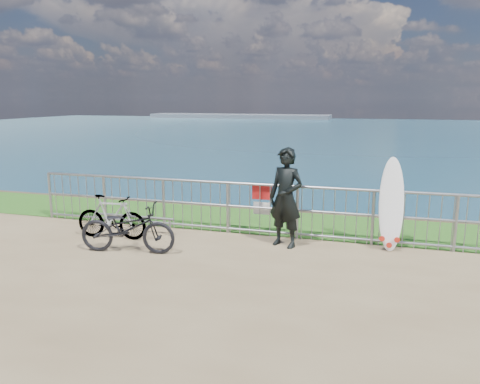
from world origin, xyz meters
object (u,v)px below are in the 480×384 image
(surfer, at_px, (286,198))
(bicycle_near, at_px, (127,228))
(surfboard, at_px, (391,208))
(bicycle_far, at_px, (111,217))

(surfer, distance_m, bicycle_near, 3.06)
(surfboard, xyz_separation_m, bicycle_near, (-4.72, -1.61, -0.34))
(surfer, height_order, surfboard, surfer)
(surfer, xyz_separation_m, bicycle_near, (-2.76, -1.22, -0.50))
(surfer, relative_size, bicycle_near, 1.07)
(surfboard, distance_m, bicycle_near, 5.00)
(bicycle_near, bearing_deg, surfboard, -80.41)
(bicycle_near, bearing_deg, bicycle_far, 38.74)
(surfboard, distance_m, bicycle_far, 5.59)
(surfboard, xyz_separation_m, bicycle_far, (-5.50, -0.91, -0.36))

